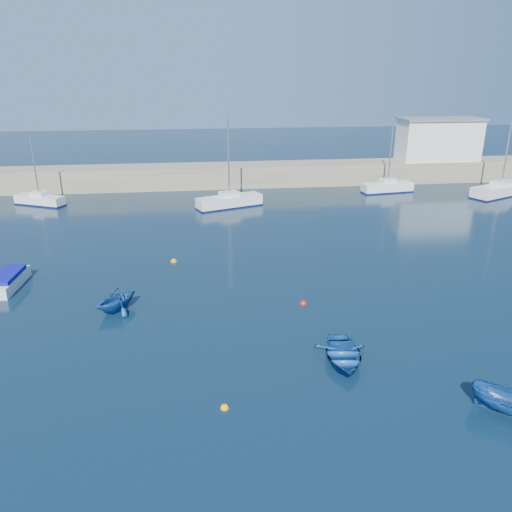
{
  "coord_description": "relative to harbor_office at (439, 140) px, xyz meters",
  "views": [
    {
      "loc": [
        -1.23,
        -15.39,
        13.65
      ],
      "look_at": [
        2.75,
        16.44,
        1.6
      ],
      "focal_mm": 35.0,
      "sensor_mm": 36.0,
      "label": 1
    }
  ],
  "objects": [
    {
      "name": "ground",
      "position": [
        -30.0,
        -46.0,
        -5.1
      ],
      "size": [
        220.0,
        220.0,
        0.0
      ],
      "primitive_type": "plane",
      "color": "#0B1E30",
      "rests_on": "ground"
    },
    {
      "name": "back_wall",
      "position": [
        -30.0,
        0.0,
        -3.8
      ],
      "size": [
        96.0,
        4.5,
        2.6
      ],
      "primitive_type": "cube",
      "color": "gray",
      "rests_on": "ground"
    },
    {
      "name": "harbor_office",
      "position": [
        0.0,
        0.0,
        0.0
      ],
      "size": [
        10.0,
        4.0,
        5.0
      ],
      "primitive_type": "cube",
      "color": "silver",
      "rests_on": "back_wall"
    },
    {
      "name": "sailboat_5",
      "position": [
        -47.71,
        -6.96,
        -4.53
      ],
      "size": [
        5.61,
        3.75,
        7.33
      ],
      "rotation": [
        0.0,
        0.0,
        1.13
      ],
      "color": "silver",
      "rests_on": "ground"
    },
    {
      "name": "sailboat_6",
      "position": [
        -27.66,
        -10.33,
        -4.45
      ],
      "size": [
        7.18,
        4.25,
        9.14
      ],
      "rotation": [
        0.0,
        0.0,
        1.93
      ],
      "color": "silver",
      "rests_on": "ground"
    },
    {
      "name": "sailboat_7",
      "position": [
        -8.65,
        -5.86,
        -4.47
      ],
      "size": [
        6.25,
        2.49,
        8.1
      ],
      "rotation": [
        0.0,
        0.0,
        1.7
      ],
      "color": "silver",
      "rests_on": "ground"
    },
    {
      "name": "sailboat_8",
      "position": [
        3.59,
        -9.13,
        -4.42
      ],
      "size": [
        8.32,
        5.51,
        10.56
      ],
      "rotation": [
        0.0,
        0.0,
        2.01
      ],
      "color": "silver",
      "rests_on": "ground"
    },
    {
      "name": "motorboat_1",
      "position": [
        -43.82,
        -29.16,
        -4.62
      ],
      "size": [
        1.75,
        4.28,
        1.03
      ],
      "rotation": [
        0.0,
        0.0,
        -0.07
      ],
      "color": "silver",
      "rests_on": "ground"
    },
    {
      "name": "dinghy_center",
      "position": [
        -24.3,
        -40.72,
        -4.72
      ],
      "size": [
        3.09,
        4.0,
        0.76
      ],
      "primitive_type": "imported",
      "rotation": [
        0.0,
        0.0,
        -0.13
      ],
      "color": "navy",
      "rests_on": "ground"
    },
    {
      "name": "dinghy_left",
      "position": [
        -36.21,
        -33.58,
        -4.35
      ],
      "size": [
        3.75,
        3.75,
        1.5
      ],
      "primitive_type": "imported",
      "rotation": [
        0.0,
        0.0,
        -0.78
      ],
      "color": "navy",
      "rests_on": "ground"
    },
    {
      "name": "dinghy_right",
      "position": [
        -18.54,
        -45.59,
        -4.47
      ],
      "size": [
        3.29,
        3.03,
        1.26
      ],
      "primitive_type": "imported",
      "rotation": [
        0.0,
        0.0,
        0.87
      ],
      "color": "navy",
      "rests_on": "ground"
    },
    {
      "name": "buoy_0",
      "position": [
        -30.37,
        -43.62,
        -5.1
      ],
      "size": [
        0.38,
        0.38,
        0.38
      ],
      "primitive_type": "sphere",
      "color": "orange",
      "rests_on": "ground"
    },
    {
      "name": "buoy_1",
      "position": [
        -24.85,
        -34.07,
        -5.1
      ],
      "size": [
        0.43,
        0.43,
        0.43
      ],
      "primitive_type": "sphere",
      "color": "red",
      "rests_on": "ground"
    },
    {
      "name": "buoy_3",
      "position": [
        -33.04,
        -25.76,
        -5.1
      ],
      "size": [
        0.47,
        0.47,
        0.47
      ],
      "primitive_type": "sphere",
      "color": "orange",
      "rests_on": "ground"
    }
  ]
}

